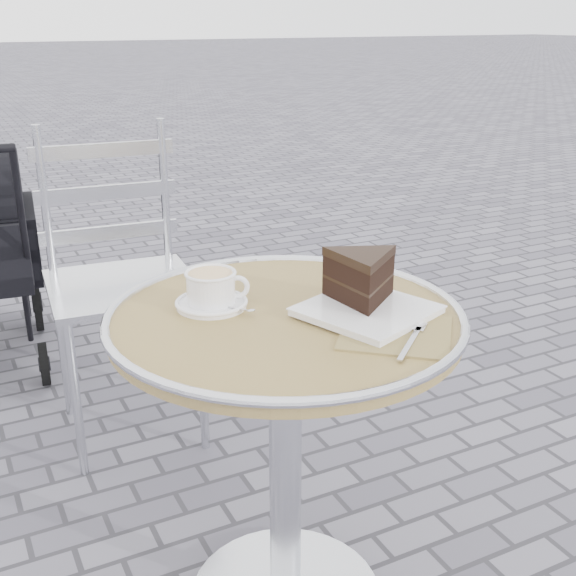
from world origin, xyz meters
name	(u,v)px	position (x,y,z in m)	size (l,w,h in m)	color
cafe_table	(285,387)	(0.00, 0.00, 0.57)	(0.72, 0.72, 0.74)	silver
cappuccino_set	(212,291)	(-0.11, 0.10, 0.76)	(0.15, 0.16, 0.07)	white
cake_plate_set	(364,285)	(0.15, -0.05, 0.79)	(0.29, 0.38, 0.12)	#8E764E
bistro_chair	(115,246)	(-0.10, 1.00, 0.61)	(0.48, 0.48, 0.98)	silver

